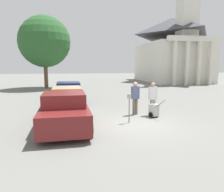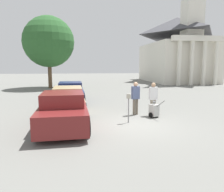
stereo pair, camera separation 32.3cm
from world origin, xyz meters
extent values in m
plane|color=slate|center=(0.00, 0.00, 0.00)|extent=(120.00, 120.00, 0.00)
cube|color=maroon|center=(-3.14, 0.06, 0.61)|extent=(2.11, 4.69, 0.81)
cube|color=maroon|center=(-3.14, -0.13, 1.29)|extent=(1.78, 2.00, 0.55)
cylinder|color=black|center=(-4.15, 1.45, 0.37)|extent=(0.21, 0.74, 0.74)
cylinder|color=black|center=(-2.25, 1.52, 0.37)|extent=(0.21, 0.74, 0.74)
cylinder|color=black|center=(-4.04, -1.41, 0.37)|extent=(0.21, 0.74, 0.74)
cylinder|color=black|center=(-2.14, -1.34, 0.37)|extent=(0.21, 0.74, 0.74)
cube|color=tan|center=(-3.14, 3.52, 0.56)|extent=(2.00, 5.16, 0.72)
cube|color=tan|center=(-3.14, 3.31, 1.18)|extent=(1.67, 2.20, 0.53)
cylinder|color=black|center=(-4.09, 5.06, 0.36)|extent=(0.21, 0.72, 0.72)
cylinder|color=black|center=(-2.32, 5.13, 0.36)|extent=(0.21, 0.72, 0.72)
cylinder|color=black|center=(-3.97, 1.91, 0.36)|extent=(0.21, 0.72, 0.72)
cylinder|color=black|center=(-2.20, 1.97, 0.36)|extent=(0.21, 0.72, 0.72)
cube|color=#19234C|center=(-3.14, 6.75, 0.57)|extent=(1.99, 4.77, 0.76)
cube|color=#19234C|center=(-3.14, 6.57, 1.21)|extent=(1.67, 2.03, 0.52)
cylinder|color=black|center=(-4.09, 8.18, 0.35)|extent=(0.21, 0.71, 0.70)
cylinder|color=black|center=(-2.31, 8.24, 0.35)|extent=(0.21, 0.71, 0.70)
cylinder|color=black|center=(-3.98, 5.26, 0.35)|extent=(0.21, 0.71, 0.70)
cylinder|color=black|center=(-2.20, 5.33, 0.35)|extent=(0.21, 0.71, 0.70)
cylinder|color=slate|center=(-0.17, 0.38, 0.58)|extent=(0.05, 0.05, 1.16)
cube|color=gray|center=(-0.17, 0.38, 1.27)|extent=(0.18, 0.09, 0.22)
cylinder|color=#665B4C|center=(0.64, 2.00, 0.44)|extent=(0.14, 0.14, 0.87)
cylinder|color=#665B4C|center=(0.48, 1.96, 0.44)|extent=(0.14, 0.14, 0.87)
cube|color=#4C597F|center=(0.56, 1.98, 1.22)|extent=(0.46, 0.32, 0.69)
sphere|color=tan|center=(0.56, 1.98, 1.68)|extent=(0.24, 0.24, 0.24)
cylinder|color=gray|center=(1.55, 1.68, 0.43)|extent=(0.14, 0.14, 0.86)
cylinder|color=gray|center=(1.38, 1.68, 0.43)|extent=(0.14, 0.14, 0.86)
cube|color=silver|center=(1.46, 1.68, 1.20)|extent=(0.43, 0.23, 0.68)
sphere|color=tan|center=(1.46, 1.68, 1.66)|extent=(0.23, 0.23, 0.23)
cube|color=#B2B2AD|center=(1.37, 1.23, 0.38)|extent=(0.49, 0.54, 0.60)
cone|color=#59595B|center=(1.37, 1.23, 0.76)|extent=(0.18, 0.18, 0.16)
cylinder|color=#4C4C4C|center=(1.54, 0.80, 0.78)|extent=(0.24, 0.56, 0.43)
cylinder|color=black|center=(1.17, 1.16, 0.14)|extent=(0.15, 0.28, 0.28)
cylinder|color=black|center=(1.56, 1.31, 0.14)|extent=(0.15, 0.28, 0.28)
cube|color=silver|center=(13.04, 25.00, 3.05)|extent=(8.71, 12.92, 6.09)
pyramid|color=#424247|center=(13.04, 25.00, 8.83)|extent=(8.88, 13.18, 2.74)
cylinder|color=silver|center=(10.42, 17.93, 2.89)|extent=(0.56, 0.56, 5.79)
cylinder|color=silver|center=(12.17, 17.93, 2.89)|extent=(0.56, 0.56, 5.79)
cylinder|color=silver|center=(13.91, 17.93, 2.89)|extent=(0.56, 0.56, 5.79)
cylinder|color=silver|center=(15.65, 17.93, 2.89)|extent=(0.56, 0.56, 5.79)
cube|color=silver|center=(13.04, 17.93, 6.14)|extent=(7.40, 0.70, 0.70)
cube|color=silver|center=(13.04, 20.03, 11.13)|extent=(2.40, 2.40, 10.08)
cylinder|color=brown|center=(-5.95, 16.88, 1.43)|extent=(0.44, 0.44, 2.86)
sphere|color=#285628|center=(-5.95, 16.88, 5.32)|extent=(5.81, 5.81, 5.81)
camera|label=1|loc=(-2.67, -9.42, 2.72)|focal=35.00mm
camera|label=2|loc=(-2.35, -9.47, 2.72)|focal=35.00mm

